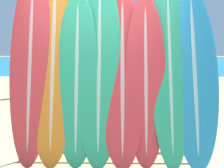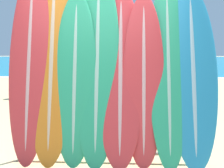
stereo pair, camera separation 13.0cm
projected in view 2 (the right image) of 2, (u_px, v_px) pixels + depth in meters
The scene contains 12 objects.
ocean_water at pixel (123, 60), 43.16m from camera, with size 120.00×60.00×0.01m.
surfboard_rack at pixel (109, 125), 3.26m from camera, with size 2.36×0.04×0.88m.
surfboard_slot_0 at pixel (30, 63), 3.27m from camera, with size 0.52×0.63×2.49m.
surfboard_slot_1 at pixel (52, 57), 3.28m from camera, with size 0.60×0.71×2.64m.
surfboard_slot_2 at pixel (75, 77), 3.22m from camera, with size 0.53×0.55×2.15m.
surfboard_slot_3 at pixel (97, 64), 3.25m from camera, with size 0.57×0.75×2.47m.
surfboard_slot_4 at pixel (120, 75), 3.23m from camera, with size 0.58×0.74×2.22m.
surfboard_slot_5 at pixel (144, 79), 3.18m from camera, with size 0.50×0.53×2.12m.
surfboard_slot_6 at pixel (168, 70), 3.20m from camera, with size 0.48×0.78×2.32m.
surfboard_slot_7 at pixel (193, 74), 3.18m from camera, with size 0.60×0.75×2.24m.
person_near_water at pixel (36, 66), 8.14m from camera, with size 0.29×0.28×1.73m.
person_mid_beach at pixel (137, 64), 8.41m from camera, with size 0.30×0.24×1.80m.
Camera 2 is at (0.38, -2.90, 1.39)m, focal length 42.00 mm.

